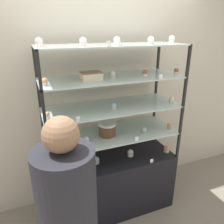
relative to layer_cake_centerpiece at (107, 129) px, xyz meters
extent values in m
plane|color=gray|center=(0.06, 0.02, -1.05)|extent=(20.00, 20.00, 0.00)
cube|color=beige|center=(0.06, 0.43, 0.25)|extent=(8.00, 0.05, 2.60)
cube|color=black|center=(0.06, 0.02, -0.71)|extent=(1.37, 0.54, 0.68)
cube|color=black|center=(-0.62, 0.27, -0.22)|extent=(0.02, 0.02, 0.30)
cube|color=black|center=(0.74, 0.27, -0.22)|extent=(0.02, 0.02, 0.30)
cube|color=black|center=(-0.62, -0.24, -0.22)|extent=(0.02, 0.02, 0.30)
cube|color=black|center=(0.74, -0.24, -0.22)|extent=(0.02, 0.02, 0.30)
cube|color=#B2C6C1|center=(0.06, 0.02, -0.07)|extent=(1.37, 0.54, 0.01)
cube|color=black|center=(-0.62, 0.27, 0.08)|extent=(0.02, 0.02, 0.30)
cube|color=black|center=(0.74, 0.27, 0.08)|extent=(0.02, 0.02, 0.30)
cube|color=black|center=(-0.62, -0.24, 0.08)|extent=(0.02, 0.02, 0.30)
cube|color=black|center=(0.74, -0.24, 0.08)|extent=(0.02, 0.02, 0.30)
cube|color=#B2C6C1|center=(0.06, 0.02, 0.23)|extent=(1.37, 0.54, 0.01)
cube|color=black|center=(-0.62, 0.27, 0.38)|extent=(0.02, 0.02, 0.30)
cube|color=black|center=(0.74, 0.27, 0.38)|extent=(0.02, 0.02, 0.30)
cube|color=black|center=(-0.62, -0.24, 0.38)|extent=(0.02, 0.02, 0.30)
cube|color=black|center=(0.74, -0.24, 0.38)|extent=(0.02, 0.02, 0.30)
cube|color=#B2C6C1|center=(0.06, 0.02, 0.53)|extent=(1.37, 0.54, 0.01)
cube|color=black|center=(-0.62, 0.27, 0.68)|extent=(0.02, 0.02, 0.30)
cube|color=black|center=(0.74, 0.27, 0.68)|extent=(0.02, 0.02, 0.30)
cube|color=black|center=(-0.62, -0.24, 0.68)|extent=(0.02, 0.02, 0.30)
cube|color=black|center=(0.74, -0.24, 0.68)|extent=(0.02, 0.02, 0.30)
cube|color=#B2C6C1|center=(0.06, 0.02, 0.83)|extent=(1.37, 0.54, 0.01)
cylinder|color=brown|center=(0.00, 0.00, -0.01)|extent=(0.17, 0.17, 0.11)
cylinder|color=white|center=(0.00, 0.00, 0.06)|extent=(0.18, 0.18, 0.02)
cube|color=beige|center=(-0.16, -0.02, 0.56)|extent=(0.18, 0.15, 0.06)
cube|color=#8C5B42|center=(-0.16, -0.02, 0.60)|extent=(0.19, 0.15, 0.01)
cylinder|color=beige|center=(-0.58, -0.12, -0.36)|extent=(0.06, 0.06, 0.03)
sphere|color=#E5996B|center=(-0.58, -0.12, -0.32)|extent=(0.07, 0.07, 0.07)
cylinder|color=beige|center=(-0.14, -0.02, -0.36)|extent=(0.06, 0.06, 0.03)
sphere|color=silver|center=(-0.14, -0.02, -0.32)|extent=(0.07, 0.07, 0.07)
cylinder|color=white|center=(0.26, -0.03, -0.36)|extent=(0.06, 0.06, 0.03)
sphere|color=white|center=(0.26, -0.03, -0.32)|extent=(0.07, 0.07, 0.07)
cylinder|color=beige|center=(0.69, -0.10, -0.36)|extent=(0.06, 0.06, 0.03)
sphere|color=#E5996B|center=(0.69, -0.10, -0.32)|extent=(0.07, 0.07, 0.07)
cube|color=white|center=(0.42, -0.23, -0.35)|extent=(0.04, 0.00, 0.04)
cylinder|color=#CCB28C|center=(-0.58, -0.12, -0.06)|extent=(0.05, 0.05, 0.03)
sphere|color=#E5996B|center=(-0.58, -0.12, -0.03)|extent=(0.05, 0.05, 0.05)
cylinder|color=beige|center=(-0.24, -0.08, -0.06)|extent=(0.05, 0.05, 0.03)
sphere|color=silver|center=(-0.24, -0.08, -0.03)|extent=(0.05, 0.05, 0.05)
cylinder|color=#CCB28C|center=(0.38, -0.10, -0.06)|extent=(0.05, 0.05, 0.03)
sphere|color=silver|center=(0.38, -0.10, -0.03)|extent=(0.05, 0.05, 0.05)
cylinder|color=#CCB28C|center=(0.70, -0.10, -0.06)|extent=(0.05, 0.05, 0.03)
sphere|color=#E5996B|center=(0.70, -0.10, -0.03)|extent=(0.05, 0.05, 0.05)
cube|color=white|center=(0.22, -0.23, -0.05)|extent=(0.04, 0.00, 0.04)
cylinder|color=white|center=(-0.58, -0.07, 0.25)|extent=(0.05, 0.05, 0.03)
sphere|color=#E5996B|center=(-0.58, -0.07, 0.27)|extent=(0.05, 0.05, 0.05)
cylinder|color=beige|center=(0.05, -0.07, 0.25)|extent=(0.05, 0.05, 0.03)
sphere|color=silver|center=(0.05, -0.07, 0.27)|extent=(0.05, 0.05, 0.05)
cylinder|color=white|center=(0.70, -0.10, 0.25)|extent=(0.05, 0.05, 0.03)
sphere|color=#F4EAB2|center=(0.70, -0.10, 0.27)|extent=(0.05, 0.05, 0.05)
cube|color=white|center=(-0.35, -0.23, 0.25)|extent=(0.04, 0.00, 0.04)
cylinder|color=beige|center=(-0.57, -0.10, 0.55)|extent=(0.05, 0.05, 0.03)
sphere|color=#E5996B|center=(-0.57, -0.10, 0.57)|extent=(0.05, 0.05, 0.05)
cylinder|color=beige|center=(0.05, -0.03, 0.55)|extent=(0.05, 0.05, 0.03)
sphere|color=white|center=(0.05, -0.03, 0.57)|extent=(0.05, 0.05, 0.05)
cylinder|color=white|center=(0.37, -0.07, 0.55)|extent=(0.05, 0.05, 0.03)
sphere|color=#8C5B42|center=(0.37, -0.07, 0.57)|extent=(0.05, 0.05, 0.05)
cylinder|color=beige|center=(0.70, -0.11, 0.55)|extent=(0.05, 0.05, 0.03)
sphere|color=#8C5B42|center=(0.70, -0.11, 0.57)|extent=(0.05, 0.05, 0.05)
cube|color=white|center=(0.44, -0.23, 0.56)|extent=(0.04, 0.00, 0.04)
cylinder|color=white|center=(-0.58, -0.06, 0.85)|extent=(0.06, 0.06, 0.03)
sphere|color=silver|center=(-0.58, -0.06, 0.88)|extent=(0.06, 0.06, 0.06)
cylinder|color=white|center=(-0.24, -0.12, 0.85)|extent=(0.06, 0.06, 0.03)
sphere|color=silver|center=(-0.24, -0.12, 0.88)|extent=(0.06, 0.06, 0.06)
cylinder|color=white|center=(0.05, -0.12, 0.85)|extent=(0.06, 0.06, 0.03)
sphere|color=white|center=(0.05, -0.12, 0.88)|extent=(0.06, 0.06, 0.06)
cylinder|color=beige|center=(0.38, -0.12, 0.85)|extent=(0.06, 0.06, 0.03)
sphere|color=white|center=(0.38, -0.12, 0.88)|extent=(0.06, 0.06, 0.06)
cylinder|color=white|center=(0.68, -0.02, 0.85)|extent=(0.06, 0.06, 0.03)
sphere|color=silver|center=(0.68, -0.02, 0.88)|extent=(0.06, 0.06, 0.06)
cube|color=white|center=(-0.07, -0.23, 0.86)|extent=(0.04, 0.00, 0.04)
cylinder|color=#26262D|center=(-0.57, -0.82, 0.01)|extent=(0.37, 0.37, 0.64)
sphere|color=#936B4C|center=(-0.57, -0.82, 0.43)|extent=(0.21, 0.21, 0.21)
camera|label=1|loc=(-0.71, -1.91, 0.97)|focal=35.00mm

